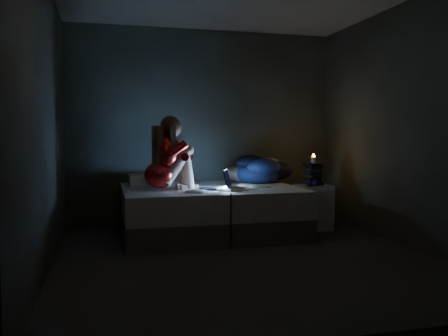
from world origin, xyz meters
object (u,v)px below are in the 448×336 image
object	(u,v)px
nightstand	(313,207)
phone	(311,186)
bed	(210,210)
laptop	(215,179)
candle	(314,161)
woman	(159,153)

from	to	relation	value
nightstand	phone	distance (m)	0.32
bed	nightstand	distance (m)	1.32
laptop	phone	distance (m)	1.26
laptop	candle	world-z (taller)	candle
woman	bed	bearing A→B (deg)	9.00
candle	phone	distance (m)	0.35
laptop	phone	xyz separation A→B (m)	(1.24, 0.13, -0.12)
nightstand	phone	bearing A→B (deg)	-124.15
nightstand	laptop	bearing A→B (deg)	-165.72
woman	laptop	world-z (taller)	woman
bed	candle	size ratio (longest dim) A/B	25.75
woman	candle	world-z (taller)	woman
woman	phone	size ratio (longest dim) A/B	6.00
candle	phone	world-z (taller)	candle
bed	nightstand	bearing A→B (deg)	-1.44
woman	laptop	size ratio (longest dim) A/B	2.45
nightstand	candle	bearing A→B (deg)	70.82
laptop	candle	size ratio (longest dim) A/B	4.29
bed	candle	distance (m)	1.46
woman	laptop	distance (m)	0.69
woman	laptop	bearing A→B (deg)	-15.77
bed	laptop	bearing A→B (deg)	-92.37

